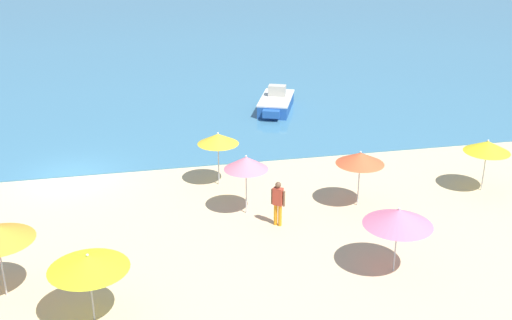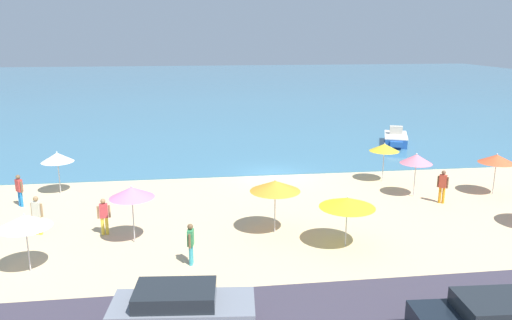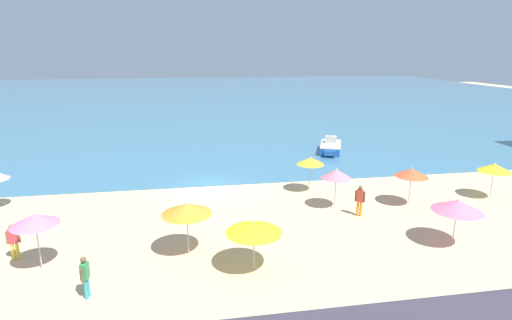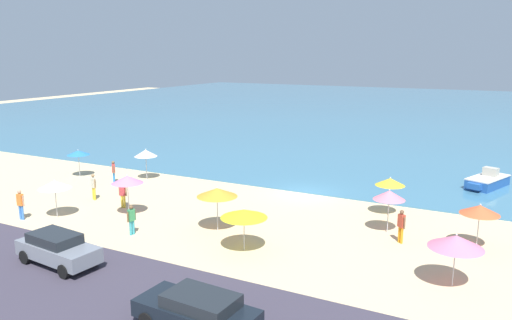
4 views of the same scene
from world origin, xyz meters
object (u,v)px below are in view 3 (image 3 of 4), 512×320
Objects in this scene: bather_1 at (13,240)px; beach_umbrella_9 at (336,174)px; bather_4 at (360,199)px; beach_umbrella_10 at (34,220)px; beach_umbrella_2 at (187,209)px; beach_umbrella_6 at (254,228)px; beach_umbrella_4 at (458,206)px; beach_umbrella_5 at (495,168)px; beach_umbrella_7 at (412,173)px; bather_0 at (85,275)px; beach_umbrella_1 at (310,161)px; skiff_nearshore at (331,147)px.

beach_umbrella_9 is at bearing 11.62° from bather_1.
beach_umbrella_10 is at bearing -168.84° from bather_4.
beach_umbrella_6 is (2.69, -1.84, -0.26)m from beach_umbrella_2.
beach_umbrella_6 is (-9.62, -0.68, -0.06)m from beach_umbrella_4.
beach_umbrella_5 is 0.98× the size of beach_umbrella_7.
bather_4 reaches higher than bather_0.
beach_umbrella_2 is at bearing 174.62° from beach_umbrella_4.
beach_umbrella_2 is 7.62m from bather_1.
beach_umbrella_10 reaches higher than beach_umbrella_7.
beach_umbrella_5 is at bearing 7.99° from bather_4.
beach_umbrella_10 is at bearing -36.80° from bather_1.
skiff_nearshore is at bearing 63.23° from beach_umbrella_1.
bather_0 reaches higher than skiff_nearshore.
beach_umbrella_2 is 4.77m from bather_0.
beach_umbrella_7 is 12.96m from skiff_nearshore.
beach_umbrella_1 is 1.34× the size of bather_4.
beach_umbrella_4 is at bearing -60.74° from beach_umbrella_1.
bather_1 is at bearing -141.71° from skiff_nearshore.
beach_umbrella_1 is at bearing 110.62° from bather_4.
beach_umbrella_9 is 1.37× the size of bather_4.
beach_umbrella_9 is 16.23m from bather_1.
beach_umbrella_7 is 19.40m from beach_umbrella_10.
beach_umbrella_9 is 1.47× the size of bather_0.
beach_umbrella_5 is at bearing 20.46° from beach_umbrella_6.
beach_umbrella_2 is 0.57× the size of skiff_nearshore.
beach_umbrella_1 is 15.63m from beach_umbrella_10.
bather_4 is (13.05, 5.49, 0.07)m from bather_0.
beach_umbrella_5 is 26.23m from bather_1.
beach_umbrella_10 reaches higher than beach_umbrella_9.
bather_1 is (-3.76, 3.47, 0.00)m from bather_0.
beach_umbrella_5 is (10.77, -2.90, -0.12)m from beach_umbrella_1.
beach_umbrella_7 reaches higher than bather_1.
beach_umbrella_10 reaches higher than skiff_nearshore.
beach_umbrella_4 is 1.39× the size of bather_1.
bather_4 reaches higher than bather_1.
beach_umbrella_6 is 8.94m from beach_umbrella_10.
bather_0 is (2.38, -2.44, -1.30)m from beach_umbrella_10.
beach_umbrella_4 is at bearing -96.57° from beach_umbrella_7.
beach_umbrella_4 is 19.91m from bather_1.
beach_umbrella_2 reaches higher than bather_4.
beach_umbrella_1 is at bearing 27.57° from beach_umbrella_10.
beach_umbrella_2 is 1.02× the size of beach_umbrella_9.
bather_4 reaches higher than skiff_nearshore.
bather_0 is at bearing -157.20° from bather_4.
beach_umbrella_5 is 5.66m from beach_umbrella_7.
beach_umbrella_2 is at bearing -163.44° from bather_4.
bather_0 is (-16.59, -6.49, -1.10)m from beach_umbrella_7.
beach_umbrella_6 is 6.54m from bather_0.
bather_0 is at bearing -45.70° from beach_umbrella_10.
bather_1 is (-19.79, 1.92, -1.05)m from beach_umbrella_4.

